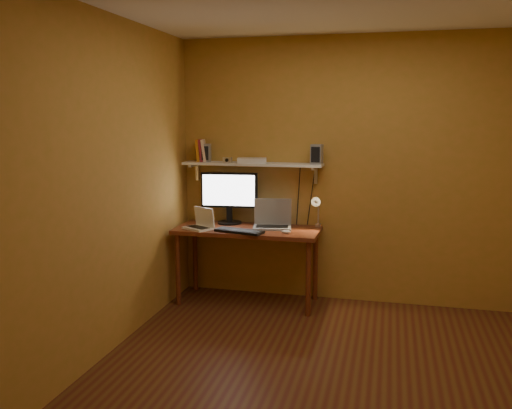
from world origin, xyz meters
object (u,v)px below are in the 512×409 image
(speaker_right, at_px, (317,154))
(desk_lamp, at_px, (317,208))
(laptop, at_px, (272,220))
(keyboard, at_px, (239,231))
(netbook, at_px, (201,223))
(speaker_left, at_px, (205,153))
(monitor, at_px, (229,195))
(router, at_px, (252,160))
(shelf_camera, at_px, (227,160))
(wall_shelf, at_px, (252,164))
(mouse, at_px, (286,232))
(desk, at_px, (248,237))

(speaker_right, bearing_deg, desk_lamp, -66.87)
(laptop, height_order, keyboard, laptop)
(netbook, relative_size, speaker_left, 1.84)
(monitor, distance_m, desk_lamp, 0.91)
(router, bearing_deg, netbook, -144.34)
(speaker_left, bearing_deg, monitor, -9.17)
(speaker_right, xyz_separation_m, shelf_camera, (-0.88, -0.07, -0.07))
(speaker_right, bearing_deg, wall_shelf, -174.14)
(desk_lamp, bearing_deg, speaker_left, 176.78)
(desk_lamp, height_order, shelf_camera, shelf_camera)
(wall_shelf, bearing_deg, laptop, -22.23)
(monitor, height_order, desk_lamp, monitor)
(desk_lamp, relative_size, router, 1.31)
(keyboard, xyz_separation_m, mouse, (0.44, 0.06, 0.00))
(shelf_camera, height_order, router, shelf_camera)
(monitor, relative_size, keyboard, 1.24)
(monitor, bearing_deg, desk, -43.30)
(monitor, xyz_separation_m, keyboard, (0.21, -0.39, -0.28))
(monitor, xyz_separation_m, speaker_left, (-0.25, 0.01, 0.42))
(laptop, height_order, router, router)
(laptop, relative_size, router, 1.42)
(keyboard, bearing_deg, speaker_right, 44.66)
(keyboard, bearing_deg, wall_shelf, 100.05)
(laptop, xyz_separation_m, desk_lamp, (0.43, 0.02, 0.14))
(netbook, xyz_separation_m, speaker_right, (1.07, 0.32, 0.66))
(wall_shelf, height_order, keyboard, wall_shelf)
(wall_shelf, height_order, netbook, wall_shelf)
(desk_lamp, relative_size, speaker_right, 1.98)
(wall_shelf, xyz_separation_m, desk_lamp, (0.66, -0.07, -0.40))
(keyboard, relative_size, mouse, 5.37)
(netbook, xyz_separation_m, desk_lamp, (1.09, 0.26, 0.15))
(monitor, distance_m, speaker_right, 0.98)
(desk, xyz_separation_m, speaker_left, (-0.49, 0.19, 0.80))
(wall_shelf, relative_size, shelf_camera, 14.79)
(desk_lamp, relative_size, shelf_camera, 3.96)
(speaker_left, height_order, speaker_right, speaker_right)
(wall_shelf, height_order, monitor, wall_shelf)
(speaker_left, bearing_deg, netbook, -87.85)
(speaker_left, xyz_separation_m, router, (0.49, -0.01, -0.07))
(desk_lamp, bearing_deg, keyboard, -154.09)
(netbook, distance_m, speaker_left, 0.74)
(wall_shelf, distance_m, router, 0.04)
(wall_shelf, height_order, speaker_right, speaker_right)
(shelf_camera, bearing_deg, monitor, 92.65)
(router, bearing_deg, speaker_left, 178.50)
(monitor, bearing_deg, speaker_left, 172.78)
(desk_lamp, relative_size, speaker_left, 2.09)
(keyboard, relative_size, shelf_camera, 4.91)
(desk, xyz_separation_m, wall_shelf, (0.00, 0.19, 0.69))
(wall_shelf, relative_size, speaker_right, 7.40)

